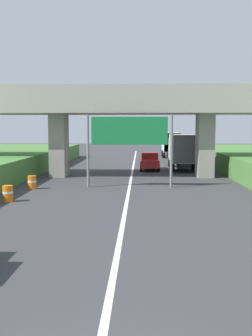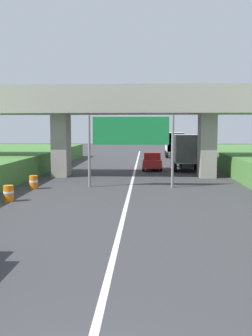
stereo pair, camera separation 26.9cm
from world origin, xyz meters
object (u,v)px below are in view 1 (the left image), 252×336
Objects in this scene: overhead_highway_sign at (129,135)px; truck_silver at (182,150)px; car_red at (150,161)px; truck_black at (171,143)px; construction_barrel_3 at (32,182)px; construction_barrel_2 at (8,193)px.

truck_silver is at bearing 68.56° from overhead_highway_sign.
truck_silver is at bearing 15.27° from car_red.
truck_black is at bearing 79.41° from car_red.
truck_black reaches higher than construction_barrel_3.
truck_silver reaches higher than construction_barrel_2.
truck_black is at bearing 80.33° from overhead_highway_sign.
car_red is 4.56× the size of construction_barrel_3.
truck_silver is 1.00× the size of truck_black.
truck_silver is 1.78× the size of car_red.
car_red is (-3.35, -17.93, -1.08)m from truck_black.
car_red is 14.91m from construction_barrel_3.
truck_black is 32.55m from construction_barrel_3.
overhead_highway_sign is at bearing 40.84° from construction_barrel_2.
construction_barrel_3 is at bearing -110.66° from truck_black.
construction_barrel_2 is at bearing -139.16° from overhead_highway_sign.
truck_silver is at bearing 57.61° from construction_barrel_2.
overhead_highway_sign reaches higher than construction_barrel_2.
truck_silver is 3.47m from car_red.
truck_black is at bearing 69.34° from construction_barrel_3.
truck_black is 18.27m from car_red.
overhead_highway_sign is 29.83m from truck_black.
car_red is (1.65, 11.43, -2.73)m from overhead_highway_sign.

